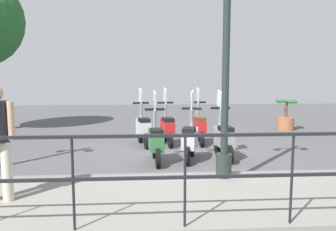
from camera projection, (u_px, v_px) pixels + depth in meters
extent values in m
plane|color=#4C4C4F|center=(189.00, 153.00, 7.94)|extent=(28.00, 28.00, 0.00)
cube|color=gray|center=(218.00, 199.00, 4.76)|extent=(2.20, 20.00, 0.15)
cube|color=slate|center=(205.00, 177.00, 5.80)|extent=(0.10, 20.00, 0.15)
cube|color=black|center=(240.00, 135.00, 3.64)|extent=(0.04, 16.00, 0.04)
cube|color=black|center=(239.00, 176.00, 3.70)|extent=(0.04, 16.00, 0.04)
cylinder|color=black|center=(292.00, 179.00, 3.74)|extent=(0.03, 0.03, 1.05)
cylinder|color=black|center=(185.00, 182.00, 3.66)|extent=(0.03, 0.03, 1.05)
cylinder|color=black|center=(73.00, 184.00, 3.58)|extent=(0.03, 0.03, 1.05)
cylinder|color=#232D28|center=(224.00, 165.00, 5.54)|extent=(0.26, 0.26, 0.40)
cylinder|color=#232D28|center=(226.00, 57.00, 5.33)|extent=(0.12, 0.12, 4.01)
cylinder|color=beige|center=(7.00, 172.00, 4.45)|extent=(0.14, 0.14, 0.82)
cylinder|color=tan|center=(11.00, 121.00, 4.37)|extent=(0.09, 0.09, 0.52)
cylinder|color=#9E5B3D|center=(285.00, 124.00, 11.35)|extent=(0.56, 0.56, 0.45)
cylinder|color=brown|center=(286.00, 110.00, 11.30)|extent=(0.10, 0.10, 0.50)
ellipsoid|color=#235B28|center=(283.00, 101.00, 11.51)|extent=(0.56, 0.16, 0.10)
ellipsoid|color=#235B28|center=(290.00, 102.00, 11.01)|extent=(0.56, 0.16, 0.10)
ellipsoid|color=#235B28|center=(279.00, 101.00, 11.24)|extent=(0.56, 0.16, 0.10)
ellipsoid|color=#235B28|center=(293.00, 101.00, 11.28)|extent=(0.56, 0.16, 0.10)
ellipsoid|color=#235B28|center=(279.00, 101.00, 11.43)|extent=(0.56, 0.16, 0.10)
ellipsoid|color=#235B28|center=(294.00, 102.00, 11.09)|extent=(0.56, 0.16, 0.10)
cylinder|color=black|center=(218.00, 146.00, 7.76)|extent=(0.40, 0.11, 0.40)
cylinder|color=black|center=(229.00, 155.00, 6.95)|extent=(0.40, 0.11, 0.40)
cube|color=gray|center=(225.00, 139.00, 7.24)|extent=(0.62, 0.32, 0.36)
cube|color=gray|center=(221.00, 135.00, 7.52)|extent=(0.14, 0.31, 0.44)
cube|color=black|center=(226.00, 129.00, 7.14)|extent=(0.42, 0.29, 0.10)
cylinder|color=gray|center=(220.00, 120.00, 7.54)|extent=(0.19, 0.08, 0.55)
cube|color=black|center=(220.00, 108.00, 7.51)|extent=(0.09, 0.44, 0.05)
cube|color=silver|center=(220.00, 99.00, 7.54)|extent=(0.39, 0.06, 0.42)
cylinder|color=black|center=(192.00, 148.00, 7.61)|extent=(0.41, 0.18, 0.40)
cylinder|color=black|center=(187.00, 156.00, 6.80)|extent=(0.41, 0.18, 0.40)
cube|color=#B7BCC6|center=(190.00, 140.00, 7.09)|extent=(0.65, 0.43, 0.36)
cube|color=#B7BCC6|center=(191.00, 137.00, 7.37)|extent=(0.19, 0.32, 0.44)
cube|color=black|center=(189.00, 130.00, 7.00)|extent=(0.45, 0.36, 0.10)
cylinder|color=gray|center=(192.00, 121.00, 7.39)|extent=(0.19, 0.12, 0.55)
cube|color=black|center=(192.00, 109.00, 7.36)|extent=(0.17, 0.44, 0.05)
cube|color=silver|center=(192.00, 100.00, 7.39)|extent=(0.38, 0.13, 0.42)
cylinder|color=black|center=(154.00, 149.00, 7.45)|extent=(0.40, 0.10, 0.40)
cylinder|color=black|center=(158.00, 158.00, 6.63)|extent=(0.40, 0.10, 0.40)
cube|color=#2D6B38|center=(156.00, 142.00, 6.92)|extent=(0.62, 0.31, 0.36)
cube|color=#2D6B38|center=(155.00, 138.00, 7.20)|extent=(0.14, 0.31, 0.44)
cube|color=black|center=(157.00, 131.00, 6.83)|extent=(0.41, 0.28, 0.10)
cylinder|color=gray|center=(155.00, 122.00, 7.22)|extent=(0.19, 0.08, 0.55)
cube|color=black|center=(155.00, 109.00, 7.19)|extent=(0.09, 0.44, 0.05)
cube|color=silver|center=(154.00, 100.00, 7.22)|extent=(0.39, 0.05, 0.42)
cylinder|color=black|center=(197.00, 134.00, 9.42)|extent=(0.40, 0.08, 0.40)
cylinder|color=black|center=(202.00, 140.00, 8.60)|extent=(0.40, 0.08, 0.40)
cube|color=#B21E1E|center=(200.00, 127.00, 8.90)|extent=(0.60, 0.28, 0.36)
cube|color=#B21E1E|center=(198.00, 125.00, 9.18)|extent=(0.12, 0.30, 0.44)
cube|color=#4C2D19|center=(200.00, 119.00, 8.80)|extent=(0.40, 0.26, 0.10)
cylinder|color=gray|center=(198.00, 112.00, 9.20)|extent=(0.18, 0.07, 0.55)
cube|color=black|center=(198.00, 102.00, 9.17)|extent=(0.06, 0.44, 0.05)
cube|color=silver|center=(198.00, 95.00, 9.20)|extent=(0.39, 0.03, 0.42)
cylinder|color=black|center=(164.00, 135.00, 9.29)|extent=(0.41, 0.13, 0.40)
cylinder|color=black|center=(170.00, 140.00, 8.48)|extent=(0.41, 0.13, 0.40)
cube|color=#B21E1E|center=(168.00, 128.00, 8.77)|extent=(0.63, 0.35, 0.36)
cube|color=#B21E1E|center=(166.00, 126.00, 9.05)|extent=(0.16, 0.31, 0.44)
cube|color=black|center=(168.00, 120.00, 8.68)|extent=(0.43, 0.31, 0.10)
cylinder|color=gray|center=(165.00, 113.00, 9.07)|extent=(0.19, 0.09, 0.55)
cube|color=black|center=(165.00, 103.00, 9.04)|extent=(0.12, 0.44, 0.05)
cube|color=silver|center=(165.00, 95.00, 9.07)|extent=(0.39, 0.08, 0.42)
cylinder|color=black|center=(140.00, 136.00, 9.18)|extent=(0.41, 0.16, 0.40)
cylinder|color=black|center=(146.00, 141.00, 8.39)|extent=(0.41, 0.16, 0.40)
cube|color=#B7BCC6|center=(144.00, 128.00, 8.67)|extent=(0.65, 0.40, 0.36)
cube|color=#B7BCC6|center=(142.00, 126.00, 8.95)|extent=(0.18, 0.32, 0.44)
cube|color=black|center=(144.00, 120.00, 8.58)|extent=(0.45, 0.34, 0.10)
cylinder|color=gray|center=(141.00, 113.00, 8.96)|extent=(0.19, 0.11, 0.55)
cube|color=black|center=(141.00, 103.00, 8.93)|extent=(0.15, 0.44, 0.05)
cube|color=silver|center=(140.00, 96.00, 8.96)|extent=(0.39, 0.11, 0.42)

